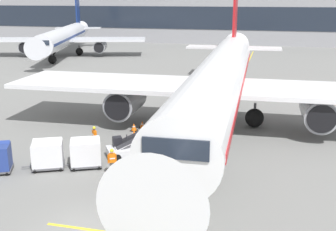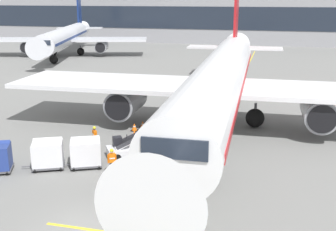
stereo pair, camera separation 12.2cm
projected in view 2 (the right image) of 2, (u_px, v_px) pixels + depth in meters
ground_plane at (82, 226)px, 20.81m from camera, size 600.00×600.00×0.00m
parked_airplane at (219, 81)px, 35.19m from camera, size 35.54×46.12×15.60m
belt_loader at (135, 144)px, 29.74m from camera, size 5.23×3.92×2.82m
baggage_cart_lead at (86, 152)px, 27.86m from camera, size 2.80×2.30×1.91m
baggage_cart_second at (48, 153)px, 27.60m from camera, size 2.80×2.30×1.91m
ground_crew_by_loader at (95, 136)px, 31.02m from camera, size 0.44×0.44×1.74m
ground_crew_by_carts at (112, 160)px, 26.48m from camera, size 0.51×0.40×1.74m
safety_cone_engine_keepout at (134, 134)px, 33.53m from camera, size 0.63×0.63×0.71m
safety_cone_wingtip at (134, 127)px, 35.46m from camera, size 0.57×0.57×0.65m
safety_cone_nose_mark at (143, 125)px, 36.18m from camera, size 0.55×0.55×0.63m
apron_guidance_line_lead_in at (216, 131)px, 35.54m from camera, size 0.20×110.00×0.01m
terminal_building at (197, 16)px, 108.49m from camera, size 138.00×20.90×12.12m
distant_airplane at (65, 37)px, 79.37m from camera, size 30.83×38.81×13.41m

